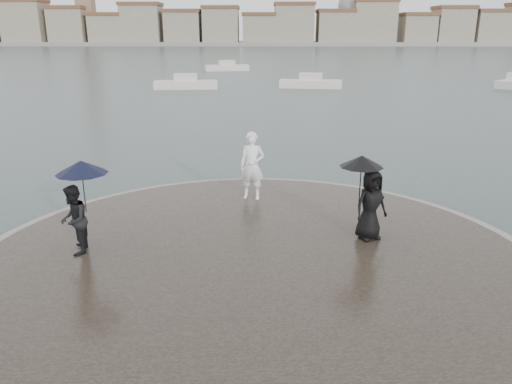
{
  "coord_description": "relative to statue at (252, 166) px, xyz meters",
  "views": [
    {
      "loc": [
        0.06,
        -6.02,
        4.98
      ],
      "look_at": [
        0.0,
        4.8,
        1.45
      ],
      "focal_mm": 35.0,
      "sensor_mm": 36.0,
      "label": 1
    }
  ],
  "objects": [
    {
      "name": "kerb_ring",
      "position": [
        0.13,
        -4.07,
        -1.16
      ],
      "size": [
        12.5,
        12.5,
        0.32
      ],
      "primitive_type": "cylinder",
      "color": "gray",
      "rests_on": "ground"
    },
    {
      "name": "quay_tip",
      "position": [
        0.13,
        -4.07,
        -1.14
      ],
      "size": [
        11.9,
        11.9,
        0.36
      ],
      "primitive_type": "cylinder",
      "color": "#2D261E",
      "rests_on": "ground"
    },
    {
      "name": "statue",
      "position": [
        0.0,
        0.0,
        0.0
      ],
      "size": [
        0.77,
        0.57,
        1.92
      ],
      "primitive_type": "imported",
      "rotation": [
        0.0,
        0.0,
        -0.16
      ],
      "color": "white",
      "rests_on": "quay_tip"
    },
    {
      "name": "visitor_left",
      "position": [
        -3.67,
        -3.68,
        0.19
      ],
      "size": [
        1.14,
        1.09,
        2.04
      ],
      "color": "black",
      "rests_on": "quay_tip"
    },
    {
      "name": "visitor_right",
      "position": [
        2.67,
        -2.84,
        0.13
      ],
      "size": [
        1.22,
        1.0,
        1.95
      ],
      "color": "black",
      "rests_on": "quay_tip"
    },
    {
      "name": "far_skyline",
      "position": [
        -6.16,
        153.13,
        4.29
      ],
      "size": [
        260.0,
        20.0,
        37.0
      ],
      "color": "gray",
      "rests_on": "ground"
    },
    {
      "name": "boats",
      "position": [
        4.55,
        36.53,
        -0.94
      ],
      "size": [
        35.18,
        22.62,
        1.5
      ],
      "color": "silver",
      "rests_on": "ground"
    }
  ]
}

